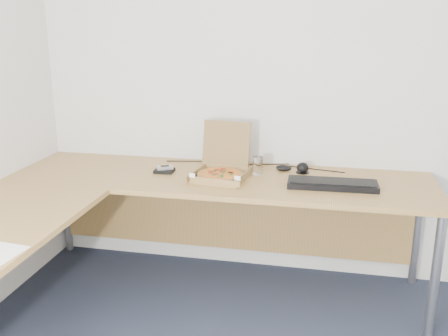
% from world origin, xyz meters
% --- Properties ---
extents(room_shell, '(3.50, 3.50, 2.50)m').
position_xyz_m(room_shell, '(0.00, 0.00, 1.25)').
color(room_shell, silver).
rests_on(room_shell, ground).
extents(desk, '(2.50, 2.20, 0.73)m').
position_xyz_m(desk, '(-0.82, 0.97, 0.70)').
color(desk, '#AE8143').
rests_on(desk, ground).
extents(pizza_box, '(0.30, 0.35, 0.31)m').
position_xyz_m(pizza_box, '(-0.49, 1.38, 0.77)').
color(pizza_box, olive).
rests_on(pizza_box, desk).
extents(drinking_glass, '(0.06, 0.06, 0.11)m').
position_xyz_m(drinking_glass, '(-0.29, 1.50, 0.78)').
color(drinking_glass, silver).
rests_on(drinking_glass, desk).
extents(keyboard, '(0.50, 0.19, 0.03)m').
position_xyz_m(keyboard, '(0.16, 1.34, 0.75)').
color(keyboard, black).
rests_on(keyboard, desk).
extents(mouse, '(0.11, 0.09, 0.04)m').
position_xyz_m(mouse, '(-0.14, 1.60, 0.75)').
color(mouse, black).
rests_on(mouse, desk).
extents(wallet, '(0.12, 0.10, 0.02)m').
position_xyz_m(wallet, '(-0.85, 1.42, 0.74)').
color(wallet, black).
rests_on(wallet, desk).
extents(phone, '(0.11, 0.09, 0.02)m').
position_xyz_m(phone, '(-0.85, 1.42, 0.76)').
color(phone, '#B2B5BA').
rests_on(phone, wallet).
extents(dome_speaker, '(0.08, 0.08, 0.07)m').
position_xyz_m(dome_speaker, '(-0.02, 1.58, 0.76)').
color(dome_speaker, black).
rests_on(dome_speaker, desk).
extents(cable_bundle, '(0.56, 0.11, 0.01)m').
position_xyz_m(cable_bundle, '(-0.36, 1.68, 0.73)').
color(cable_bundle, black).
rests_on(cable_bundle, desk).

